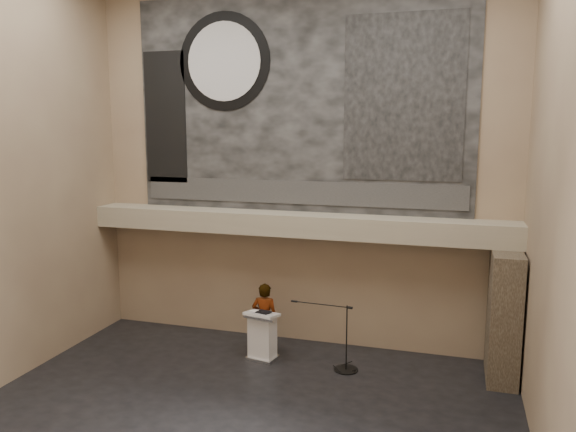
% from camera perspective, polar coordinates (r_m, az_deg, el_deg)
% --- Properties ---
extents(floor, '(10.00, 10.00, 0.00)m').
position_cam_1_polar(floor, '(10.75, -5.26, -19.83)').
color(floor, black).
rests_on(floor, ground).
extents(wall_back, '(10.00, 0.02, 8.50)m').
position_cam_1_polar(wall_back, '(13.23, 1.01, 5.02)').
color(wall_back, '#886E56').
rests_on(wall_back, floor).
extents(wall_front, '(10.00, 0.02, 8.50)m').
position_cam_1_polar(wall_front, '(5.99, -20.38, -0.59)').
color(wall_front, '#886E56').
rests_on(wall_front, floor).
extents(wall_right, '(0.02, 8.00, 8.50)m').
position_cam_1_polar(wall_right, '(8.86, 25.84, 2.05)').
color(wall_right, '#886E56').
rests_on(wall_right, floor).
extents(soffit, '(10.00, 0.80, 0.50)m').
position_cam_1_polar(soffit, '(13.01, 0.51, -0.82)').
color(soffit, '#9D927A').
rests_on(soffit, wall_back).
extents(sprinkler_left, '(0.04, 0.04, 0.06)m').
position_cam_1_polar(sprinkler_left, '(13.54, -6.06, -1.68)').
color(sprinkler_left, '#B2893D').
rests_on(sprinkler_left, soffit).
extents(sprinkler_right, '(0.04, 0.04, 0.06)m').
position_cam_1_polar(sprinkler_right, '(12.62, 8.76, -2.53)').
color(sprinkler_right, '#B2893D').
rests_on(sprinkler_right, soffit).
extents(banner, '(8.00, 0.05, 5.00)m').
position_cam_1_polar(banner, '(13.17, 0.99, 11.32)').
color(banner, black).
rests_on(banner, wall_back).
extents(banner_text_strip, '(7.76, 0.02, 0.55)m').
position_cam_1_polar(banner_text_strip, '(13.22, 0.92, 2.41)').
color(banner_text_strip, '#2F2F2F').
rests_on(banner_text_strip, banner).
extents(banner_clock_rim, '(2.30, 0.02, 2.30)m').
position_cam_1_polar(banner_clock_rim, '(13.81, -6.51, 15.32)').
color(banner_clock_rim, black).
rests_on(banner_clock_rim, banner).
extents(banner_clock_face, '(1.84, 0.02, 1.84)m').
position_cam_1_polar(banner_clock_face, '(13.79, -6.55, 15.33)').
color(banner_clock_face, silver).
rests_on(banner_clock_face, banner).
extents(banner_building_print, '(2.60, 0.02, 3.60)m').
position_cam_1_polar(banner_building_print, '(12.69, 11.64, 11.67)').
color(banner_building_print, black).
rests_on(banner_building_print, banner).
extents(banner_brick_print, '(1.10, 0.02, 3.20)m').
position_cam_1_polar(banner_brick_print, '(14.44, -12.35, 9.73)').
color(banner_brick_print, black).
rests_on(banner_brick_print, banner).
extents(stone_pier, '(0.60, 1.40, 2.70)m').
position_cam_1_polar(stone_pier, '(12.50, 21.09, -9.43)').
color(stone_pier, '#3D3226').
rests_on(stone_pier, floor).
extents(lectern, '(0.79, 0.62, 1.13)m').
position_cam_1_polar(lectern, '(12.84, -2.63, -12.08)').
color(lectern, silver).
rests_on(lectern, floor).
extents(binder, '(0.34, 0.30, 0.04)m').
position_cam_1_polar(binder, '(12.61, -2.51, -9.75)').
color(binder, black).
rests_on(binder, lectern).
extents(papers, '(0.28, 0.35, 0.00)m').
position_cam_1_polar(papers, '(12.67, -3.50, -9.75)').
color(papers, white).
rests_on(papers, lectern).
extents(speaker_person, '(0.63, 0.43, 1.67)m').
position_cam_1_polar(speaker_person, '(13.08, -2.38, -10.37)').
color(speaker_person, silver).
rests_on(speaker_person, floor).
extents(mic_stand, '(1.51, 0.52, 1.45)m').
position_cam_1_polar(mic_stand, '(12.52, 5.72, -14.37)').
color(mic_stand, black).
rests_on(mic_stand, floor).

